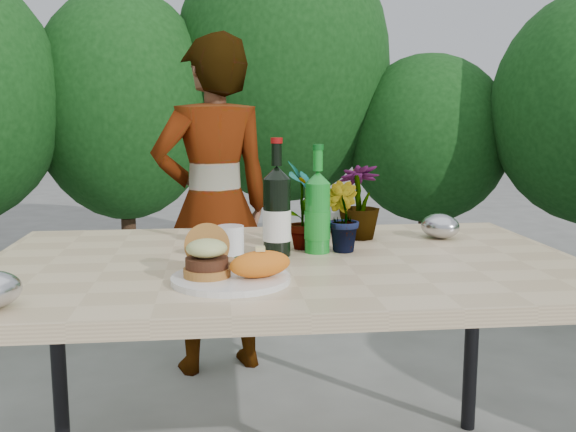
{
  "coord_description": "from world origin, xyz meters",
  "views": [
    {
      "loc": [
        -0.18,
        -1.7,
        1.14
      ],
      "look_at": [
        0.0,
        -0.08,
        0.88
      ],
      "focal_mm": 40.0,
      "sensor_mm": 36.0,
      "label": 1
    }
  ],
  "objects": [
    {
      "name": "patio_table",
      "position": [
        0.0,
        0.0,
        0.69
      ],
      "size": [
        1.6,
        1.0,
        0.75
      ],
      "color": "beige",
      "rests_on": "ground"
    },
    {
      "name": "shrub_hedge",
      "position": [
        0.21,
        1.81,
        1.19
      ],
      "size": [
        6.83,
        5.21,
        2.48
      ],
      "color": "#382316",
      "rests_on": "ground"
    },
    {
      "name": "dinner_plate",
      "position": [
        -0.15,
        -0.23,
        0.76
      ],
      "size": [
        0.28,
        0.28,
        0.01
      ],
      "primitive_type": "cylinder",
      "color": "white",
      "rests_on": "patio_table"
    },
    {
      "name": "burger_stack",
      "position": [
        -0.21,
        -0.21,
        0.81
      ],
      "size": [
        0.11,
        0.16,
        0.11
      ],
      "color": "#B7722D",
      "rests_on": "dinner_plate"
    },
    {
      "name": "sweet_potato",
      "position": [
        -0.08,
        -0.25,
        0.8
      ],
      "size": [
        0.17,
        0.12,
        0.06
      ],
      "primitive_type": "ellipsoid",
      "rotation": [
        0.0,
        0.0,
        0.35
      ],
      "color": "orange",
      "rests_on": "dinner_plate"
    },
    {
      "name": "grilled_veg",
      "position": [
        -0.13,
        -0.14,
        0.78
      ],
      "size": [
        0.08,
        0.05,
        0.03
      ],
      "color": "olive",
      "rests_on": "dinner_plate"
    },
    {
      "name": "wine_bottle",
      "position": [
        -0.02,
        0.04,
        0.87
      ],
      "size": [
        0.08,
        0.08,
        0.33
      ],
      "rotation": [
        0.0,
        0.0,
        -0.13
      ],
      "color": "black",
      "rests_on": "patio_table"
    },
    {
      "name": "sparkling_water",
      "position": [
        0.1,
        0.07,
        0.86
      ],
      "size": [
        0.07,
        0.07,
        0.31
      ],
      "rotation": [
        0.0,
        0.0,
        -0.19
      ],
      "color": "#188827",
      "rests_on": "patio_table"
    },
    {
      "name": "plastic_cup",
      "position": [
        -0.15,
        -0.01,
        0.8
      ],
      "size": [
        0.07,
        0.07,
        0.09
      ],
      "primitive_type": "cylinder",
      "color": "white",
      "rests_on": "patio_table"
    },
    {
      "name": "seedling_left",
      "position": [
        0.06,
        0.12,
        0.88
      ],
      "size": [
        0.14,
        0.16,
        0.26
      ],
      "primitive_type": "imported",
      "rotation": [
        0.0,
        0.0,
        1.09
      ],
      "color": "#21511B",
      "rests_on": "patio_table"
    },
    {
      "name": "seedling_mid",
      "position": [
        0.17,
        0.08,
        0.85
      ],
      "size": [
        0.13,
        0.14,
        0.2
      ],
      "primitive_type": "imported",
      "rotation": [
        0.0,
        0.0,
        2.08
      ],
      "color": "#2C5E20",
      "rests_on": "patio_table"
    },
    {
      "name": "seedling_right",
      "position": [
        0.26,
        0.26,
        0.87
      ],
      "size": [
        0.15,
        0.15,
        0.24
      ],
      "primitive_type": "imported",
      "rotation": [
        0.0,
        0.0,
        3.32
      ],
      "color": "#24561D",
      "rests_on": "patio_table"
    },
    {
      "name": "blue_bowl",
      "position": [
        0.2,
        0.41,
        0.8
      ],
      "size": [
        0.15,
        0.15,
        0.11
      ],
      "primitive_type": "imported",
      "rotation": [
        0.0,
        0.0,
        -0.08
      ],
      "color": "silver",
      "rests_on": "patio_table"
    },
    {
      "name": "foil_packet_right",
      "position": [
        0.52,
        0.23,
        0.79
      ],
      "size": [
        0.15,
        0.17,
        0.08
      ],
      "primitive_type": "ellipsoid",
      "rotation": [
        0.0,
        0.0,
        2.02
      ],
      "color": "#ADAFB4",
      "rests_on": "patio_table"
    },
    {
      "name": "person",
      "position": [
        -0.2,
        1.1,
        0.74
      ],
      "size": [
        0.62,
        0.49,
        1.48
      ],
      "primitive_type": "imported",
      "rotation": [
        0.0,
        0.0,
        3.44
      ],
      "color": "#8F5A47",
      "rests_on": "ground"
    }
  ]
}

